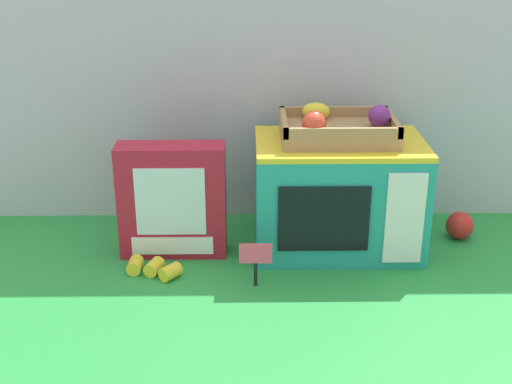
{
  "coord_description": "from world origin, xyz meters",
  "views": [
    {
      "loc": [
        -0.07,
        -1.45,
        0.74
      ],
      "look_at": [
        -0.05,
        -0.0,
        0.15
      ],
      "focal_mm": 47.92,
      "sensor_mm": 36.0,
      "label": 1
    }
  ],
  "objects_px": {
    "toy_microwave": "(338,195)",
    "loose_toy_apple": "(460,225)",
    "loose_toy_banana": "(153,268)",
    "price_sign": "(256,258)",
    "food_groups_crate": "(338,129)",
    "cookie_set_box": "(172,201)"
  },
  "relations": [
    {
      "from": "toy_microwave",
      "to": "loose_toy_apple",
      "type": "distance_m",
      "value": 0.32
    },
    {
      "from": "loose_toy_banana",
      "to": "loose_toy_apple",
      "type": "height_order",
      "value": "loose_toy_apple"
    },
    {
      "from": "price_sign",
      "to": "loose_toy_banana",
      "type": "distance_m",
      "value": 0.24
    },
    {
      "from": "food_groups_crate",
      "to": "cookie_set_box",
      "type": "relative_size",
      "value": 0.97
    },
    {
      "from": "toy_microwave",
      "to": "food_groups_crate",
      "type": "bearing_deg",
      "value": 122.02
    },
    {
      "from": "cookie_set_box",
      "to": "loose_toy_apple",
      "type": "xyz_separation_m",
      "value": [
        0.69,
        0.07,
        -0.1
      ]
    },
    {
      "from": "food_groups_crate",
      "to": "loose_toy_banana",
      "type": "relative_size",
      "value": 2.04
    },
    {
      "from": "toy_microwave",
      "to": "food_groups_crate",
      "type": "distance_m",
      "value": 0.16
    },
    {
      "from": "toy_microwave",
      "to": "cookie_set_box",
      "type": "relative_size",
      "value": 1.44
    },
    {
      "from": "cookie_set_box",
      "to": "loose_toy_banana",
      "type": "relative_size",
      "value": 2.11
    },
    {
      "from": "food_groups_crate",
      "to": "price_sign",
      "type": "bearing_deg",
      "value": -133.47
    },
    {
      "from": "cookie_set_box",
      "to": "food_groups_crate",
      "type": "bearing_deg",
      "value": 6.19
    },
    {
      "from": "price_sign",
      "to": "loose_toy_apple",
      "type": "relative_size",
      "value": 1.48
    },
    {
      "from": "cookie_set_box",
      "to": "loose_toy_apple",
      "type": "height_order",
      "value": "cookie_set_box"
    },
    {
      "from": "loose_toy_apple",
      "to": "food_groups_crate",
      "type": "bearing_deg",
      "value": -175.22
    },
    {
      "from": "toy_microwave",
      "to": "food_groups_crate",
      "type": "height_order",
      "value": "food_groups_crate"
    },
    {
      "from": "food_groups_crate",
      "to": "price_sign",
      "type": "xyz_separation_m",
      "value": [
        -0.19,
        -0.2,
        -0.22
      ]
    },
    {
      "from": "toy_microwave",
      "to": "price_sign",
      "type": "bearing_deg",
      "value": -136.2
    },
    {
      "from": "food_groups_crate",
      "to": "loose_toy_apple",
      "type": "distance_m",
      "value": 0.41
    },
    {
      "from": "loose_toy_banana",
      "to": "toy_microwave",
      "type": "bearing_deg",
      "value": 17.89
    },
    {
      "from": "toy_microwave",
      "to": "loose_toy_banana",
      "type": "xyz_separation_m",
      "value": [
        -0.42,
        -0.14,
        -0.12
      ]
    },
    {
      "from": "food_groups_crate",
      "to": "loose_toy_apple",
      "type": "bearing_deg",
      "value": 4.78
    }
  ]
}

